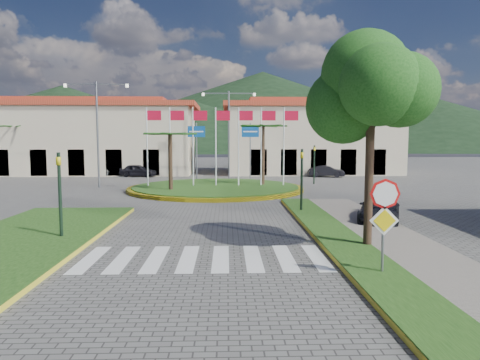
{
  "coord_description": "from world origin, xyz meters",
  "views": [
    {
      "loc": [
        0.79,
        -8.92,
        3.65
      ],
      "look_at": [
        1.32,
        8.0,
        2.05
      ],
      "focal_mm": 32.0,
      "sensor_mm": 36.0,
      "label": 1
    }
  ],
  "objects_px": {
    "white_van": "(96,169)",
    "deciduous_tree": "(372,93)",
    "roundabout_island": "(216,188)",
    "car_dark_a": "(138,170)",
    "stop_sign": "(384,211)",
    "car_dark_b": "(327,171)",
    "car_side_right": "(380,208)"
  },
  "relations": [
    {
      "from": "roundabout_island",
      "to": "stop_sign",
      "type": "bearing_deg",
      "value": -76.27
    },
    {
      "from": "car_dark_a",
      "to": "car_dark_b",
      "type": "distance_m",
      "value": 18.6
    },
    {
      "from": "roundabout_island",
      "to": "car_dark_b",
      "type": "height_order",
      "value": "roundabout_island"
    },
    {
      "from": "car_dark_a",
      "to": "car_side_right",
      "type": "xyz_separation_m",
      "value": [
        15.59,
        -23.78,
        -0.03
      ]
    },
    {
      "from": "car_dark_a",
      "to": "deciduous_tree",
      "type": "bearing_deg",
      "value": -142.1
    },
    {
      "from": "stop_sign",
      "to": "car_dark_b",
      "type": "distance_m",
      "value": 31.1
    },
    {
      "from": "deciduous_tree",
      "to": "white_van",
      "type": "xyz_separation_m",
      "value": [
        -17.99,
        29.72,
        -4.53
      ]
    },
    {
      "from": "car_dark_a",
      "to": "car_side_right",
      "type": "relative_size",
      "value": 0.89
    },
    {
      "from": "car_side_right",
      "to": "deciduous_tree",
      "type": "bearing_deg",
      "value": -91.76
    },
    {
      "from": "roundabout_island",
      "to": "white_van",
      "type": "height_order",
      "value": "roundabout_island"
    },
    {
      "from": "car_side_right",
      "to": "car_dark_b",
      "type": "bearing_deg",
      "value": 104.8
    },
    {
      "from": "roundabout_island",
      "to": "stop_sign",
      "type": "distance_m",
      "value": 20.69
    },
    {
      "from": "roundabout_island",
      "to": "car_dark_b",
      "type": "bearing_deg",
      "value": 44.77
    },
    {
      "from": "car_dark_a",
      "to": "white_van",
      "type": "bearing_deg",
      "value": 87.95
    },
    {
      "from": "roundabout_island",
      "to": "car_dark_b",
      "type": "distance_m",
      "value": 14.94
    },
    {
      "from": "car_dark_a",
      "to": "car_side_right",
      "type": "height_order",
      "value": "car_dark_a"
    },
    {
      "from": "deciduous_tree",
      "to": "stop_sign",
      "type": "bearing_deg",
      "value": -101.18
    },
    {
      "from": "roundabout_island",
      "to": "car_dark_a",
      "type": "distance_m",
      "value": 14.03
    },
    {
      "from": "deciduous_tree",
      "to": "car_side_right",
      "type": "height_order",
      "value": "deciduous_tree"
    },
    {
      "from": "deciduous_tree",
      "to": "car_side_right",
      "type": "distance_m",
      "value": 6.94
    },
    {
      "from": "deciduous_tree",
      "to": "car_side_right",
      "type": "relative_size",
      "value": 1.64
    },
    {
      "from": "deciduous_tree",
      "to": "white_van",
      "type": "bearing_deg",
      "value": 121.18
    },
    {
      "from": "deciduous_tree",
      "to": "car_dark_b",
      "type": "relative_size",
      "value": 1.98
    },
    {
      "from": "car_dark_b",
      "to": "car_side_right",
      "type": "distance_m",
      "value": 22.95
    },
    {
      "from": "roundabout_island",
      "to": "car_side_right",
      "type": "relative_size",
      "value": 3.07
    },
    {
      "from": "roundabout_island",
      "to": "car_side_right",
      "type": "bearing_deg",
      "value": -58.1
    },
    {
      "from": "stop_sign",
      "to": "car_side_right",
      "type": "bearing_deg",
      "value": 70.75
    },
    {
      "from": "car_dark_a",
      "to": "roundabout_island",
      "type": "bearing_deg",
      "value": -132.73
    },
    {
      "from": "car_dark_b",
      "to": "car_side_right",
      "type": "xyz_separation_m",
      "value": [
        -2.98,
        -22.76,
        0.03
      ]
    },
    {
      "from": "roundabout_island",
      "to": "deciduous_tree",
      "type": "relative_size",
      "value": 1.87
    },
    {
      "from": "white_van",
      "to": "car_dark_b",
      "type": "height_order",
      "value": "white_van"
    },
    {
      "from": "white_van",
      "to": "deciduous_tree",
      "type": "bearing_deg",
      "value": -142.76
    }
  ]
}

